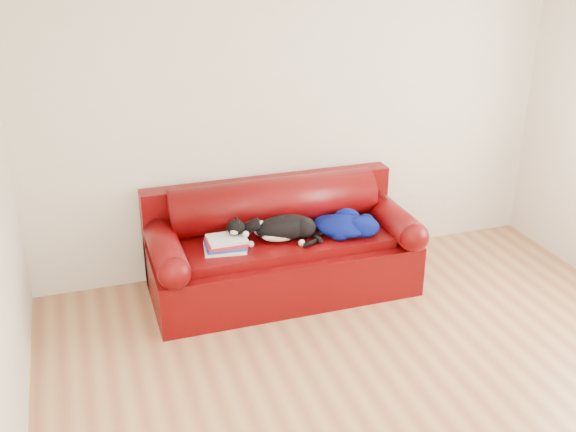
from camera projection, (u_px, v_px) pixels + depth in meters
The scene contains 7 objects.
ground at pixel (397, 394), 4.33m from camera, with size 4.50×4.50×0.00m, color #91583A.
room_shell at pixel (436, 143), 3.70m from camera, with size 4.52×4.02×2.61m.
sofa_base at pixel (282, 264), 5.44m from camera, with size 2.10×0.90×0.50m.
sofa_back at pixel (273, 218), 5.53m from camera, with size 2.10×1.01×0.88m.
book_stack at pixel (226, 244), 5.08m from camera, with size 0.34×0.28×0.10m.
cat at pixel (284, 228), 5.23m from camera, with size 0.64×0.41×0.24m.
blanket at pixel (345, 224), 5.36m from camera, with size 0.54×0.51×0.16m.
Camera 1 is at (-1.76, -3.10, 2.79)m, focal length 42.00 mm.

